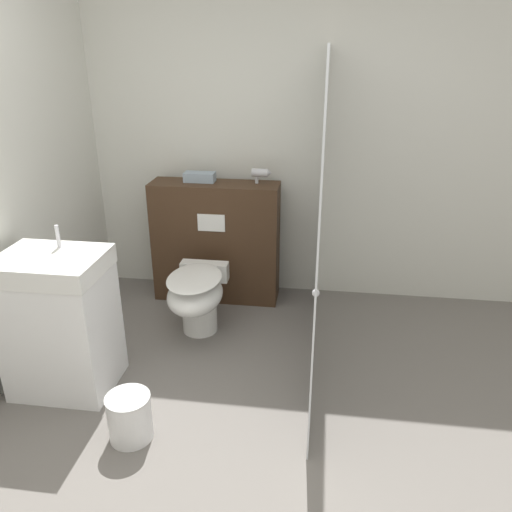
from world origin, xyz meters
TOP-DOWN VIEW (x-y plane):
  - ground_plane at (0.00, 0.00)m, footprint 12.00×12.00m
  - wall_back at (0.00, 2.12)m, footprint 8.00×0.06m
  - partition_panel at (-0.41, 1.86)m, footprint 1.04×0.31m
  - shower_glass at (0.45, 1.09)m, footprint 0.04×2.01m
  - toilet at (-0.43, 1.23)m, footprint 0.40×0.63m
  - sink_vanity at (-1.10, 0.52)m, footprint 0.61×0.48m
  - hair_drier at (-0.04, 1.91)m, footprint 0.16×0.07m
  - folded_towel at (-0.54, 1.89)m, footprint 0.25×0.12m
  - waste_bin at (-0.53, 0.12)m, footprint 0.25×0.25m

SIDE VIEW (x-z plane):
  - ground_plane at x=0.00m, z-range 0.00..0.00m
  - waste_bin at x=-0.53m, z-range 0.00..0.27m
  - toilet at x=-0.43m, z-range 0.07..0.56m
  - sink_vanity at x=-1.10m, z-range -0.07..0.97m
  - partition_panel at x=-0.41m, z-range 0.00..1.01m
  - shower_glass at x=0.45m, z-range 0.00..2.03m
  - folded_towel at x=-0.54m, z-range 1.01..1.08m
  - hair_drier at x=-0.04m, z-range 1.03..1.15m
  - wall_back at x=0.00m, z-range 0.00..2.50m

